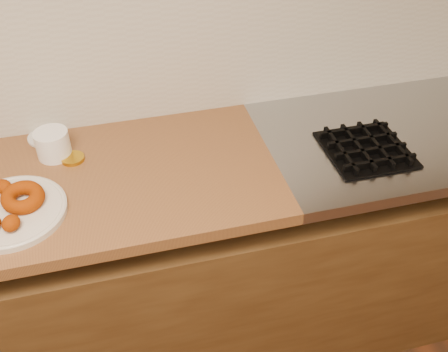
# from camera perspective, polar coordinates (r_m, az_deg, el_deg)

# --- Properties ---
(base_cabinet) EXTENTS (3.60, 0.60, 0.77)m
(base_cabinet) POSITION_cam_1_polar(r_m,az_deg,el_deg) (1.98, -10.12, -11.50)
(base_cabinet) COLOR brown
(base_cabinet) RESTS_ON floor
(stovetop) EXTENTS (1.30, 0.62, 0.04)m
(stovetop) POSITION_cam_1_polar(r_m,az_deg,el_deg) (1.98, 23.02, 4.96)
(stovetop) COLOR #9EA0A5
(stovetop) RESTS_ON base_cabinet
(backsplash) EXTENTS (3.60, 0.02, 0.60)m
(backsplash) POSITION_cam_1_polar(r_m,az_deg,el_deg) (1.72, -14.42, 14.09)
(backsplash) COLOR #BAB6A8
(backsplash) RESTS_ON wall_back
(donut_plate) EXTENTS (0.30, 0.30, 0.02)m
(donut_plate) POSITION_cam_1_polar(r_m,az_deg,el_deg) (1.56, -22.13, -3.67)
(donut_plate) COLOR beige
(donut_plate) RESTS_ON butcher_block
(ring_donut) EXTENTS (0.16, 0.16, 0.05)m
(ring_donut) POSITION_cam_1_polar(r_m,az_deg,el_deg) (1.55, -21.07, -2.18)
(ring_donut) COLOR #902F01
(ring_donut) RESTS_ON donut_plate
(plastic_tub) EXTENTS (0.11, 0.11, 0.09)m
(plastic_tub) POSITION_cam_1_polar(r_m,az_deg,el_deg) (1.72, -18.14, 3.32)
(plastic_tub) COLOR white
(plastic_tub) RESTS_ON butcher_block
(tub_lid) EXTENTS (0.14, 0.14, 0.01)m
(tub_lid) POSITION_cam_1_polar(r_m,az_deg,el_deg) (1.83, -18.72, 4.07)
(tub_lid) COLOR silver
(tub_lid) RESTS_ON butcher_block
(brass_jar_lid) EXTENTS (0.09, 0.09, 0.01)m
(brass_jar_lid) POSITION_cam_1_polar(r_m,az_deg,el_deg) (1.70, -16.14, 1.84)
(brass_jar_lid) COLOR #BD8E18
(brass_jar_lid) RESTS_ON butcher_block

